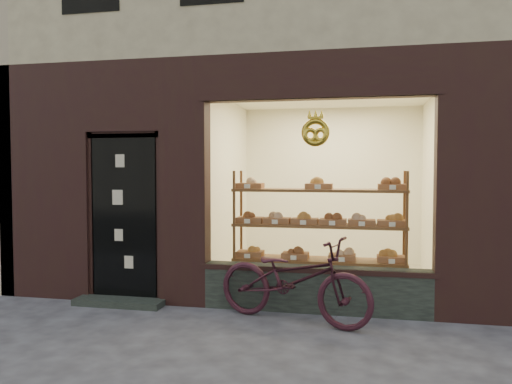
# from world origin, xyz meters

# --- Properties ---
(ground) EXTENTS (90.00, 90.00, 0.00)m
(ground) POSITION_xyz_m (0.00, 0.00, 0.00)
(ground) COLOR #343436
(display_shelf) EXTENTS (2.20, 0.45, 1.70)m
(display_shelf) POSITION_xyz_m (0.45, 2.55, 0.85)
(display_shelf) COLOR brown
(display_shelf) RESTS_ON ground
(bicycle) EXTENTS (1.96, 1.16, 0.97)m
(bicycle) POSITION_xyz_m (0.24, 1.67, 0.49)
(bicycle) COLOR #35151F
(bicycle) RESTS_ON ground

